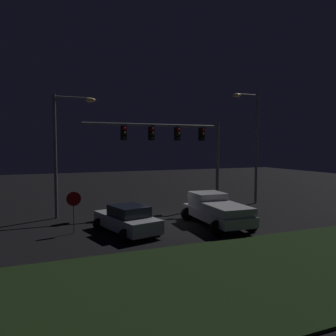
{
  "coord_description": "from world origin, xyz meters",
  "views": [
    {
      "loc": [
        -8.04,
        -19.56,
        4.64
      ],
      "look_at": [
        0.65,
        1.04,
        3.17
      ],
      "focal_mm": 36.22,
      "sensor_mm": 36.0,
      "label": 1
    }
  ],
  "objects_px": {
    "street_lamp_left": "(64,140)",
    "street_lamp_right": "(252,136)",
    "traffic_signal_gantry": "(178,140)",
    "stop_sign": "(74,204)",
    "pickup_truck": "(216,208)",
    "car_sedan": "(127,219)"
  },
  "relations": [
    {
      "from": "street_lamp_right",
      "to": "street_lamp_left",
      "type": "bearing_deg",
      "value": 178.9
    },
    {
      "from": "street_lamp_left",
      "to": "pickup_truck",
      "type": "bearing_deg",
      "value": -35.82
    },
    {
      "from": "stop_sign",
      "to": "car_sedan",
      "type": "bearing_deg",
      "value": -22.37
    },
    {
      "from": "street_lamp_left",
      "to": "street_lamp_right",
      "type": "xyz_separation_m",
      "value": [
        14.36,
        -0.28,
        0.46
      ]
    },
    {
      "from": "street_lamp_left",
      "to": "street_lamp_right",
      "type": "distance_m",
      "value": 14.37
    },
    {
      "from": "traffic_signal_gantry",
      "to": "street_lamp_left",
      "type": "distance_m",
      "value": 7.92
    },
    {
      "from": "car_sedan",
      "to": "street_lamp_left",
      "type": "distance_m",
      "value": 7.35
    },
    {
      "from": "stop_sign",
      "to": "street_lamp_right",
      "type": "bearing_deg",
      "value": 15.76
    },
    {
      "from": "car_sedan",
      "to": "street_lamp_left",
      "type": "xyz_separation_m",
      "value": [
        -2.58,
        5.4,
        4.25
      ]
    },
    {
      "from": "car_sedan",
      "to": "street_lamp_left",
      "type": "height_order",
      "value": "street_lamp_left"
    },
    {
      "from": "pickup_truck",
      "to": "stop_sign",
      "type": "distance_m",
      "value": 7.99
    },
    {
      "from": "car_sedan",
      "to": "pickup_truck",
      "type": "bearing_deg",
      "value": -105.81
    },
    {
      "from": "car_sedan",
      "to": "street_lamp_right",
      "type": "distance_m",
      "value": 13.69
    },
    {
      "from": "car_sedan",
      "to": "street_lamp_right",
      "type": "relative_size",
      "value": 0.53
    },
    {
      "from": "traffic_signal_gantry",
      "to": "street_lamp_right",
      "type": "xyz_separation_m",
      "value": [
        6.45,
        -0.13,
        0.42
      ]
    },
    {
      "from": "traffic_signal_gantry",
      "to": "street_lamp_right",
      "type": "bearing_deg",
      "value": -1.14
    },
    {
      "from": "car_sedan",
      "to": "traffic_signal_gantry",
      "type": "bearing_deg",
      "value": -58.5
    },
    {
      "from": "traffic_signal_gantry",
      "to": "stop_sign",
      "type": "height_order",
      "value": "traffic_signal_gantry"
    },
    {
      "from": "traffic_signal_gantry",
      "to": "street_lamp_right",
      "type": "distance_m",
      "value": 6.46
    },
    {
      "from": "pickup_truck",
      "to": "street_lamp_right",
      "type": "bearing_deg",
      "value": -47.5
    },
    {
      "from": "car_sedan",
      "to": "stop_sign",
      "type": "xyz_separation_m",
      "value": [
        -2.6,
        1.07,
        0.82
      ]
    },
    {
      "from": "pickup_truck",
      "to": "car_sedan",
      "type": "bearing_deg",
      "value": 90.24
    }
  ]
}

